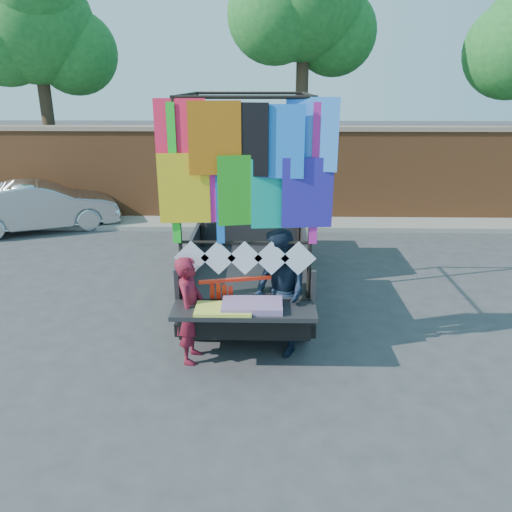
{
  "coord_description": "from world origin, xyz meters",
  "views": [
    {
      "loc": [
        0.0,
        -6.97,
        3.77
      ],
      "look_at": [
        -0.15,
        -0.0,
        1.32
      ],
      "focal_mm": 35.0,
      "sensor_mm": 36.0,
      "label": 1
    }
  ],
  "objects_px": {
    "pickup_truck": "(251,237)",
    "man": "(280,293)",
    "sedan": "(41,206)",
    "woman": "(190,310)"
  },
  "relations": [
    {
      "from": "pickup_truck",
      "to": "woman",
      "type": "xyz_separation_m",
      "value": [
        -0.76,
        -2.98,
        -0.14
      ]
    },
    {
      "from": "sedan",
      "to": "man",
      "type": "bearing_deg",
      "value": -159.24
    },
    {
      "from": "pickup_truck",
      "to": "woman",
      "type": "height_order",
      "value": "pickup_truck"
    },
    {
      "from": "pickup_truck",
      "to": "sedan",
      "type": "relative_size",
      "value": 1.47
    },
    {
      "from": "pickup_truck",
      "to": "man",
      "type": "distance_m",
      "value": 2.77
    },
    {
      "from": "pickup_truck",
      "to": "woman",
      "type": "relative_size",
      "value": 3.7
    },
    {
      "from": "sedan",
      "to": "pickup_truck",
      "type": "bearing_deg",
      "value": -145.68
    },
    {
      "from": "pickup_truck",
      "to": "sedan",
      "type": "bearing_deg",
      "value": 148.15
    },
    {
      "from": "pickup_truck",
      "to": "man",
      "type": "xyz_separation_m",
      "value": [
        0.48,
        -2.72,
        0.01
      ]
    },
    {
      "from": "pickup_truck",
      "to": "sedan",
      "type": "height_order",
      "value": "pickup_truck"
    }
  ]
}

